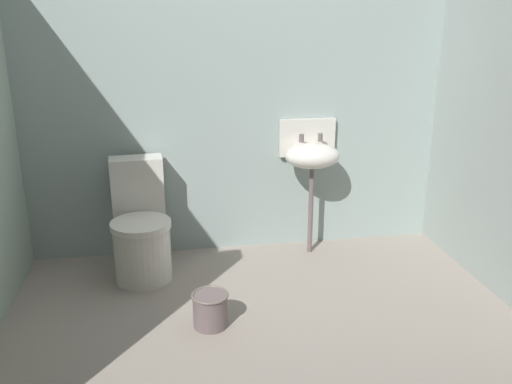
% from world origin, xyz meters
% --- Properties ---
extents(ground_plane, '(3.44, 2.50, 0.08)m').
position_xyz_m(ground_plane, '(0.00, 0.00, -0.04)').
color(ground_plane, gray).
extents(wall_back, '(3.44, 0.10, 2.11)m').
position_xyz_m(wall_back, '(0.00, 1.10, 1.06)').
color(wall_back, '#94A5A1').
rests_on(wall_back, ground).
extents(toilet_near_wall, '(0.43, 0.61, 0.78)m').
position_xyz_m(toilet_near_wall, '(-0.72, 0.70, 0.32)').
color(toilet_near_wall, silver).
rests_on(toilet_near_wall, ground).
extents(sink, '(0.42, 0.35, 0.99)m').
position_xyz_m(sink, '(0.51, 0.89, 0.75)').
color(sink, '#6A5B5B').
rests_on(sink, ground).
extents(bucket, '(0.22, 0.22, 0.21)m').
position_xyz_m(bucket, '(-0.32, -0.04, 0.11)').
color(bucket, '#6A5B5B').
rests_on(bucket, ground).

